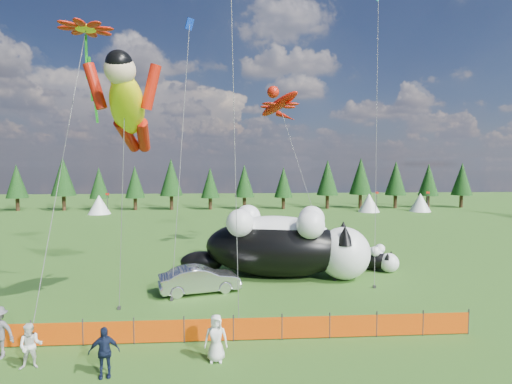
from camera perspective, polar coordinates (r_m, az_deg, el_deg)
ground at (r=20.26m, az=-6.29°, el=-16.97°), size 160.00×160.00×0.00m
safety_fence at (r=17.29m, az=-6.76°, el=-18.97°), size 22.06×0.06×1.10m
tree_line at (r=63.99m, az=-4.60°, el=1.09°), size 90.00×4.00×8.00m
festival_tents at (r=60.05m, az=5.91°, el=-1.60°), size 50.00×3.20×2.80m
cat_large at (r=25.94m, az=3.98°, el=-7.39°), size 12.24×6.34×4.47m
cat_small at (r=28.97m, az=15.67°, el=-8.94°), size 4.05×3.59×1.74m
car at (r=23.24m, az=-8.03°, el=-12.26°), size 4.80×2.72×1.50m
spectator_b at (r=17.10m, az=-29.53°, el=-18.61°), size 0.87×0.61×1.63m
spectator_c at (r=15.48m, az=-20.89°, el=-20.57°), size 1.10×0.71×1.74m
spectator_e at (r=15.64m, az=-5.74°, el=-20.05°), size 0.87×0.58×1.75m
superhero_kite at (r=19.87m, az=-17.89°, el=11.52°), size 5.47×5.83×12.36m
gecko_kite at (r=34.28m, az=3.34°, el=12.42°), size 6.30×13.18×15.64m
flower_kite at (r=24.03m, az=-23.17°, el=20.30°), size 3.56×7.52×15.24m
diamond_kite_a at (r=25.27m, az=-9.63°, el=20.42°), size 1.24×3.85×16.20m
diamond_kite_b at (r=30.95m, az=17.05°, el=23.72°), size 2.33×5.67×19.84m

